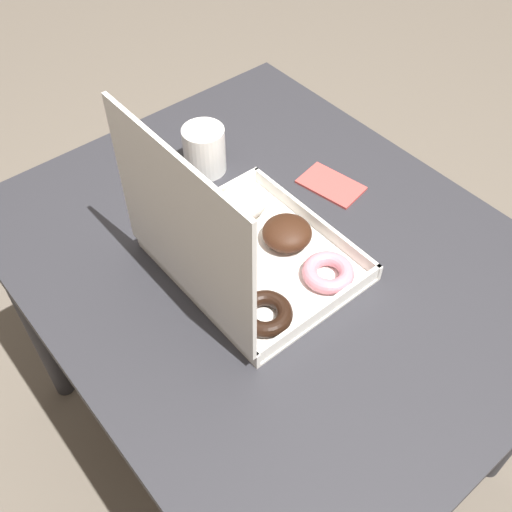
{
  "coord_description": "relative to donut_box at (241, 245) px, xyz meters",
  "views": [
    {
      "loc": [
        -0.57,
        0.52,
        1.63
      ],
      "look_at": [
        0.0,
        0.04,
        0.77
      ],
      "focal_mm": 42.0,
      "sensor_mm": 36.0,
      "label": 1
    }
  ],
  "objects": [
    {
      "name": "paper_napkin",
      "position": [
        0.06,
        -0.29,
        -0.06
      ],
      "size": [
        0.15,
        0.11,
        0.01
      ],
      "color": "#CC4C47",
      "rests_on": "dining_table"
    },
    {
      "name": "donut_box",
      "position": [
        0.0,
        0.0,
        0.0
      ],
      "size": [
        0.36,
        0.31,
        0.35
      ],
      "color": "silver",
      "rests_on": "dining_table"
    },
    {
      "name": "ground_plane",
      "position": [
        -0.01,
        -0.07,
        -0.82
      ],
      "size": [
        8.0,
        8.0,
        0.0
      ],
      "primitive_type": "plane",
      "color": "#6B6054"
    },
    {
      "name": "dining_table",
      "position": [
        -0.01,
        -0.07,
        -0.17
      ],
      "size": [
        1.06,
        0.88,
        0.76
      ],
      "color": "#2D2D33",
      "rests_on": "ground_plane"
    },
    {
      "name": "coffee_mug",
      "position": [
        0.27,
        -0.12,
        -0.01
      ],
      "size": [
        0.09,
        0.09,
        0.11
      ],
      "color": "white",
      "rests_on": "dining_table"
    }
  ]
}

